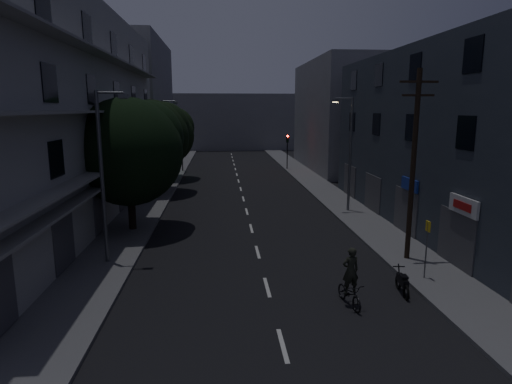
{
  "coord_description": "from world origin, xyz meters",
  "views": [
    {
      "loc": [
        -1.88,
        -10.19,
        7.33
      ],
      "look_at": [
        0.0,
        12.0,
        3.0
      ],
      "focal_mm": 30.0,
      "sensor_mm": 36.0,
      "label": 1
    }
  ],
  "objects": [
    {
      "name": "ground",
      "position": [
        0.0,
        25.0,
        0.0
      ],
      "size": [
        160.0,
        160.0,
        0.0
      ],
      "primitive_type": "plane",
      "color": "black",
      "rests_on": "ground"
    },
    {
      "name": "sidewalk_left",
      "position": [
        -7.5,
        25.0,
        0.07
      ],
      "size": [
        3.0,
        90.0,
        0.15
      ],
      "primitive_type": "cube",
      "color": "#565659",
      "rests_on": "ground"
    },
    {
      "name": "sidewalk_right",
      "position": [
        7.5,
        25.0,
        0.07
      ],
      "size": [
        3.0,
        90.0,
        0.15
      ],
      "primitive_type": "cube",
      "color": "#565659",
      "rests_on": "ground"
    },
    {
      "name": "lane_markings",
      "position": [
        0.0,
        31.25,
        0.01
      ],
      "size": [
        0.15,
        60.5,
        0.01
      ],
      "color": "beige",
      "rests_on": "ground"
    },
    {
      "name": "building_left",
      "position": [
        -11.98,
        18.0,
        6.99
      ],
      "size": [
        7.0,
        36.0,
        14.0
      ],
      "color": "#9E9F9A",
      "rests_on": "ground"
    },
    {
      "name": "building_right",
      "position": [
        11.99,
        14.0,
        5.5
      ],
      "size": [
        6.19,
        28.0,
        11.0
      ],
      "color": "#2E343E",
      "rests_on": "ground"
    },
    {
      "name": "building_far_left",
      "position": [
        -12.0,
        48.0,
        8.0
      ],
      "size": [
        6.0,
        20.0,
        16.0
      ],
      "primitive_type": "cube",
      "color": "slate",
      "rests_on": "ground"
    },
    {
      "name": "building_far_right",
      "position": [
        12.0,
        42.0,
        6.5
      ],
      "size": [
        6.0,
        20.0,
        13.0
      ],
      "primitive_type": "cube",
      "color": "slate",
      "rests_on": "ground"
    },
    {
      "name": "building_far_end",
      "position": [
        0.0,
        70.0,
        5.0
      ],
      "size": [
        24.0,
        8.0,
        10.0
      ],
      "primitive_type": "cube",
      "color": "slate",
      "rests_on": "ground"
    },
    {
      "name": "tree_near",
      "position": [
        -7.19,
        15.63,
        5.09
      ],
      "size": [
        6.4,
        6.4,
        7.89
      ],
      "color": "black",
      "rests_on": "sidewalk_left"
    },
    {
      "name": "tree_mid",
      "position": [
        -7.69,
        27.45,
        5.15
      ],
      "size": [
        6.51,
        6.51,
        8.0
      ],
      "color": "black",
      "rests_on": "sidewalk_left"
    },
    {
      "name": "tree_far",
      "position": [
        -7.52,
        35.13,
        4.89
      ],
      "size": [
        6.11,
        6.11,
        7.56
      ],
      "color": "black",
      "rests_on": "sidewalk_left"
    },
    {
      "name": "traffic_signal_far_right",
      "position": [
        6.3,
        41.22,
        3.1
      ],
      "size": [
        0.28,
        0.37,
        4.1
      ],
      "color": "black",
      "rests_on": "sidewalk_right"
    },
    {
      "name": "traffic_signal_far_left",
      "position": [
        -6.31,
        40.53,
        3.1
      ],
      "size": [
        0.28,
        0.37,
        4.1
      ],
      "color": "black",
      "rests_on": "sidewalk_left"
    },
    {
      "name": "street_lamp_left_near",
      "position": [
        -7.22,
        9.86,
        4.6
      ],
      "size": [
        1.51,
        0.25,
        8.0
      ],
      "color": "#54565B",
      "rests_on": "sidewalk_left"
    },
    {
      "name": "street_lamp_right",
      "position": [
        7.17,
        19.22,
        4.6
      ],
      "size": [
        1.51,
        0.25,
        8.0
      ],
      "color": "slate",
      "rests_on": "sidewalk_right"
    },
    {
      "name": "street_lamp_left_far",
      "position": [
        -6.92,
        30.05,
        4.6
      ],
      "size": [
        1.51,
        0.25,
        8.0
      ],
      "color": "slate",
      "rests_on": "sidewalk_left"
    },
    {
      "name": "utility_pole",
      "position": [
        7.19,
        9.1,
        4.87
      ],
      "size": [
        1.8,
        0.24,
        9.0
      ],
      "color": "black",
      "rests_on": "sidewalk_right"
    },
    {
      "name": "bus_stop_sign",
      "position": [
        6.86,
        6.6,
        1.89
      ],
      "size": [
        0.06,
        0.35,
        2.52
      ],
      "color": "#595B60",
      "rests_on": "sidewalk_right"
    },
    {
      "name": "motorcycle",
      "position": [
        5.36,
        5.44,
        0.43
      ],
      "size": [
        0.49,
        1.68,
        1.08
      ],
      "rotation": [
        0.0,
        0.0,
        -0.12
      ],
      "color": "black",
      "rests_on": "ground"
    },
    {
      "name": "cyclist",
      "position": [
        2.93,
        4.58,
        0.77
      ],
      "size": [
        0.94,
        1.9,
        2.3
      ],
      "rotation": [
        0.0,
        0.0,
        0.18
      ],
      "color": "black",
      "rests_on": "ground"
    }
  ]
}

